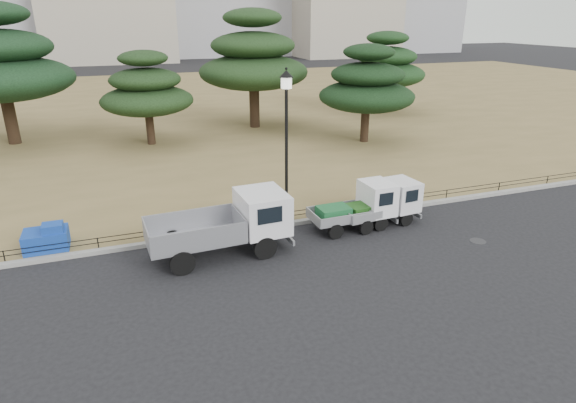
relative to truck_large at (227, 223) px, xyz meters
name	(u,v)px	position (x,y,z in m)	size (l,w,h in m)	color
ground	(307,254)	(2.61, -1.06, -1.19)	(220.00, 220.00, 0.00)	black
lawn	(182,108)	(2.61, 29.54, -1.11)	(120.00, 56.00, 0.15)	olive
curb	(283,225)	(2.61, 1.54, -1.11)	(120.00, 0.25, 0.16)	gray
truck_large	(227,223)	(0.00, 0.00, 0.00)	(5.00, 2.21, 2.14)	black
truck_kei_front	(359,206)	(5.42, 0.48, -0.30)	(3.42, 1.56, 1.79)	black
truck_kei_rear	(385,203)	(6.62, 0.49, -0.33)	(3.39, 1.69, 1.71)	black
street_lamp	(286,122)	(2.86, 1.84, 2.99)	(0.53, 0.53, 5.96)	black
pipe_fence	(282,215)	(2.61, 1.69, -0.75)	(38.00, 0.04, 0.40)	black
tarp_pile	(47,239)	(-6.09, 2.25, -0.64)	(1.48, 1.09, 0.99)	#1744B3
manhole	(478,241)	(9.11, -2.26, -1.18)	(0.60, 0.60, 0.01)	#2D2D30
pine_center_left	(146,91)	(-1.24, 16.52, 2.35)	(5.77, 5.77, 5.87)	black
pine_center_right	(253,60)	(6.52, 19.15, 3.79)	(7.86, 7.86, 8.34)	black
pine_east_near	(367,86)	(12.11, 12.43, 2.54)	(6.15, 6.15, 6.21)	black
pine_east_far	(386,66)	(18.61, 21.18, 2.79)	(6.61, 6.61, 6.64)	black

